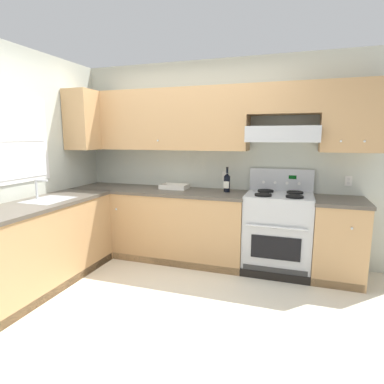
{
  "coord_description": "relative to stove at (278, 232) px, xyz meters",
  "views": [
    {
      "loc": [
        1.3,
        -2.48,
        1.59
      ],
      "look_at": [
        0.24,
        0.7,
        1.0
      ],
      "focal_mm": 29.58,
      "sensor_mm": 36.0,
      "label": 1
    }
  ],
  "objects": [
    {
      "name": "ground_plane",
      "position": [
        -1.13,
        -1.25,
        -0.48
      ],
      "size": [
        7.04,
        7.04,
        0.0
      ],
      "primitive_type": "plane",
      "color": "beige"
    },
    {
      "name": "wall_back",
      "position": [
        -0.73,
        0.27,
        1.0
      ],
      "size": [
        4.68,
        0.57,
        2.55
      ],
      "color": "beige",
      "rests_on": "ground_plane"
    },
    {
      "name": "wall_left",
      "position": [
        -2.72,
        -1.03,
        0.87
      ],
      "size": [
        0.47,
        4.0,
        2.55
      ],
      "color": "beige",
      "rests_on": "ground_plane"
    },
    {
      "name": "counter_back_run",
      "position": [
        -1.1,
        -0.01,
        -0.03
      ],
      "size": [
        3.6,
        0.65,
        0.91
      ],
      "color": "tan",
      "rests_on": "ground_plane"
    },
    {
      "name": "counter_left_run",
      "position": [
        -2.37,
        -1.25,
        -0.02
      ],
      "size": [
        0.63,
        1.91,
        1.13
      ],
      "color": "tan",
      "rests_on": "ground_plane"
    },
    {
      "name": "stove",
      "position": [
        0.0,
        0.0,
        0.0
      ],
      "size": [
        0.76,
        0.62,
        1.2
      ],
      "color": "#B7BABC",
      "rests_on": "ground_plane"
    },
    {
      "name": "wine_bottle",
      "position": [
        -0.64,
        0.08,
        0.56
      ],
      "size": [
        0.08,
        0.08,
        0.31
      ],
      "color": "black",
      "rests_on": "counter_back_run"
    },
    {
      "name": "bowl",
      "position": [
        -1.35,
        0.11,
        0.45
      ],
      "size": [
        0.35,
        0.24,
        0.06
      ],
      "color": "white",
      "rests_on": "counter_back_run"
    }
  ]
}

